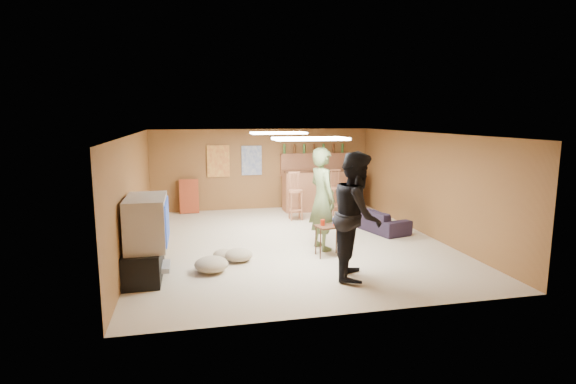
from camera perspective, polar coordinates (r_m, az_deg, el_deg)
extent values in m
plane|color=#C4B396|center=(9.25, 0.27, -6.32)|extent=(7.00, 7.00, 0.00)
cube|color=silver|center=(8.91, 0.28, 7.43)|extent=(6.00, 7.00, 0.02)
cube|color=brown|center=(12.42, -3.28, 2.92)|extent=(6.00, 0.02, 2.20)
cube|color=brown|center=(5.72, 8.04, -5.01)|extent=(6.00, 0.02, 2.20)
cube|color=brown|center=(8.86, -19.01, -0.26)|extent=(0.02, 7.00, 2.20)
cube|color=brown|center=(10.10, 17.12, 0.98)|extent=(0.02, 7.00, 2.20)
cube|color=black|center=(7.57, -17.80, -8.44)|extent=(0.55, 1.30, 0.50)
cube|color=#B2B2B7|center=(7.58, -16.09, -9.12)|extent=(0.35, 0.50, 0.08)
cube|color=#B2B2B7|center=(7.40, -17.52, -3.63)|extent=(0.60, 1.10, 0.80)
cube|color=navy|center=(7.37, -15.11, -3.55)|extent=(0.02, 0.95, 0.65)
cube|color=#995837|center=(12.30, 4.07, 0.25)|extent=(2.00, 0.60, 1.10)
cube|color=#381F12|center=(11.98, 4.44, 2.66)|extent=(2.10, 0.12, 0.05)
cube|color=#995837|center=(12.61, 3.54, 4.84)|extent=(2.00, 0.18, 0.05)
cube|color=#995837|center=(12.66, 3.50, 3.50)|extent=(2.00, 0.14, 0.60)
cube|color=#BF3F26|center=(12.22, -8.84, 3.89)|extent=(0.60, 0.03, 0.85)
cube|color=#334C99|center=(12.31, -4.65, 4.01)|extent=(0.55, 0.03, 0.80)
cube|color=#A23C1D|center=(12.16, -12.44, -0.53)|extent=(0.50, 0.26, 0.91)
cube|color=white|center=(7.45, 2.83, 6.77)|extent=(1.20, 0.60, 0.04)
cube|color=white|center=(10.08, -1.23, 7.50)|extent=(1.20, 0.60, 0.04)
imported|color=#5B6B3E|center=(8.59, 4.38, -0.87)|extent=(0.61, 0.80, 1.96)
imported|color=black|center=(7.13, 8.73, -2.92)|extent=(1.06, 1.19, 2.01)
imported|color=black|center=(10.38, 11.15, -3.37)|extent=(1.06, 1.77, 0.48)
cube|color=#381F12|center=(8.28, 5.18, -6.20)|extent=(0.51, 0.44, 0.58)
cylinder|color=#AC220B|center=(8.19, 4.42, -3.89)|extent=(0.08, 0.08, 0.11)
cylinder|color=#AC220B|center=(8.17, 6.03, -3.95)|extent=(0.08, 0.08, 0.11)
cylinder|color=navy|center=(8.32, 5.95, -3.69)|extent=(0.08, 0.08, 0.11)
ellipsoid|color=#9D8B6F|center=(8.08, -6.30, -7.94)|extent=(0.63, 0.63, 0.22)
ellipsoid|color=#9D8B6F|center=(8.20, -8.09, -7.85)|extent=(0.49, 0.49, 0.18)
ellipsoid|color=#9D8B6F|center=(7.59, -9.71, -9.05)|extent=(0.71, 0.71, 0.25)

